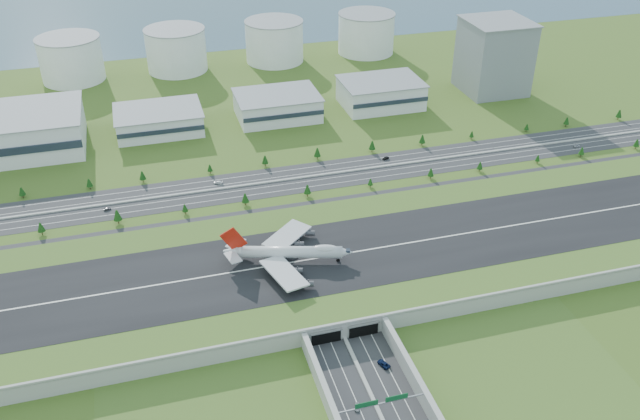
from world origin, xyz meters
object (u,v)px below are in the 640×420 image
object	(u,v)px
car_0	(357,407)
car_7	(218,182)
fuel_tank_a	(71,59)
boeing_747	(288,252)
car_5	(386,158)
car_2	(384,364)
office_tower	(494,57)
car_4	(107,209)
car_6	(577,146)

from	to	relation	value
car_0	car_7	xyz separation A→B (m)	(-24.90, 190.76, 0.12)
fuel_tank_a	car_0	xyz separation A→B (m)	(112.62, -398.65, -16.66)
fuel_tank_a	boeing_747	size ratio (longest dim) A/B	0.80
boeing_747	car_5	world-z (taller)	boeing_747
boeing_747	car_7	xyz separation A→B (m)	(-19.84, 100.58, -12.67)
car_5	car_0	bearing A→B (deg)	-46.38
car_2	car_7	size ratio (longest dim) A/B	1.06
fuel_tank_a	car_0	distance (m)	414.59
office_tower	car_4	world-z (taller)	office_tower
car_4	car_5	xyz separation A→B (m)	(174.69, 15.44, 0.05)
office_tower	car_0	bearing A→B (deg)	-126.17
boeing_747	car_0	size ratio (longest dim) A/B	14.75
fuel_tank_a	car_6	xyz separation A→B (m)	(327.16, -223.82, -16.72)
car_0	car_5	xyz separation A→B (m)	(84.54, 192.88, 0.06)
office_tower	car_0	xyz separation A→B (m)	(-207.38, -283.65, -26.66)
car_2	fuel_tank_a	bearing A→B (deg)	-91.49
fuel_tank_a	car_6	distance (m)	396.74
car_2	car_4	world-z (taller)	car_2
car_0	car_6	bearing A→B (deg)	60.37
car_5	office_tower	bearing A→B (deg)	103.75
car_4	car_5	world-z (taller)	car_5
office_tower	car_6	world-z (taller)	office_tower
car_5	car_7	bearing A→B (deg)	-111.60
car_2	car_4	size ratio (longest dim) A/B	1.45
boeing_747	car_4	distance (m)	122.55
fuel_tank_a	car_4	world-z (taller)	fuel_tank_a
office_tower	car_6	distance (m)	112.28
office_tower	fuel_tank_a	size ratio (longest dim) A/B	1.10
car_0	car_5	size ratio (longest dim) A/B	0.90
fuel_tank_a	car_4	bearing A→B (deg)	-84.20
office_tower	car_7	size ratio (longest dim) A/B	9.44
car_0	car_4	distance (m)	199.03
fuel_tank_a	boeing_747	distance (m)	326.71
car_4	car_6	bearing A→B (deg)	-106.06
office_tower	car_5	size ratio (longest dim) A/B	11.66
fuel_tank_a	car_6	size ratio (longest dim) A/B	10.56
car_2	office_tower	bearing A→B (deg)	-146.03
car_6	car_7	xyz separation A→B (m)	(-239.43, 15.93, 0.19)
boeing_747	car_6	distance (m)	235.70
car_0	car_7	size ratio (longest dim) A/B	0.73
car_0	car_4	xyz separation A→B (m)	(-90.15, 177.45, 0.01)
office_tower	boeing_747	world-z (taller)	office_tower
car_2	car_0	bearing A→B (deg)	25.71
car_5	car_7	xyz separation A→B (m)	(-109.44, -2.12, 0.07)
boeing_747	car_6	bearing A→B (deg)	37.29
car_0	car_7	distance (m)	192.38
office_tower	car_4	distance (m)	317.03
car_0	car_4	world-z (taller)	car_4
fuel_tank_a	boeing_747	xyz separation A→B (m)	(107.56, -308.47, -3.86)
car_5	boeing_747	bearing A→B (deg)	-63.82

